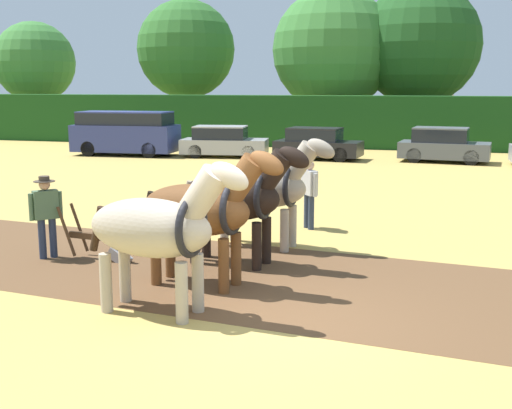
% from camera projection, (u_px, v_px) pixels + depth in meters
% --- Properties ---
extents(ground_plane, '(240.00, 240.00, 0.00)m').
position_uv_depth(ground_plane, '(268.00, 321.00, 9.15)').
color(ground_plane, tan).
extents(hedgerow, '(73.24, 1.99, 2.78)m').
position_uv_depth(hedgerow, '(391.00, 122.00, 34.12)').
color(hedgerow, '#194719').
rests_on(hedgerow, ground).
extents(tree_far_left, '(5.47, 5.47, 7.63)m').
position_uv_depth(tree_far_left, '(35.00, 62.00, 43.91)').
color(tree_far_left, brown).
rests_on(tree_far_left, ground).
extents(tree_left, '(6.32, 6.32, 8.80)m').
position_uv_depth(tree_left, '(186.00, 49.00, 41.54)').
color(tree_left, '#4C3823').
rests_on(tree_left, ground).
extents(tree_center_left, '(7.40, 7.40, 9.16)m').
position_uv_depth(tree_center_left, '(333.00, 50.00, 39.03)').
color(tree_center_left, brown).
rests_on(tree_center_left, ground).
extents(tree_center, '(7.26, 7.26, 9.36)m').
position_uv_depth(tree_center, '(420.00, 45.00, 38.37)').
color(tree_center, '#423323').
rests_on(tree_center, ground).
extents(church_spire, '(2.60, 2.60, 16.89)m').
position_uv_depth(church_spire, '(444.00, 26.00, 60.61)').
color(church_spire, gray).
rests_on(church_spire, ground).
extents(draft_horse_lead_left, '(2.68, 1.13, 2.37)m').
position_uv_depth(draft_horse_lead_left, '(157.00, 228.00, 9.27)').
color(draft_horse_lead_left, '#B2A38E').
rests_on(draft_horse_lead_left, ground).
extents(draft_horse_lead_right, '(2.68, 1.11, 2.39)m').
position_uv_depth(draft_horse_lead_right, '(202.00, 210.00, 10.57)').
color(draft_horse_lead_right, brown).
rests_on(draft_horse_lead_right, ground).
extents(draft_horse_trail_left, '(2.66, 1.12, 2.34)m').
position_uv_depth(draft_horse_trail_left, '(236.00, 197.00, 11.87)').
color(draft_horse_trail_left, black).
rests_on(draft_horse_trail_left, ground).
extents(draft_horse_trail_right, '(2.79, 1.12, 2.37)m').
position_uv_depth(draft_horse_trail_right, '(264.00, 186.00, 13.17)').
color(draft_horse_trail_right, '#B2A38E').
rests_on(draft_horse_trail_right, ground).
extents(plow, '(1.52, 0.50, 1.13)m').
position_uv_depth(plow, '(103.00, 244.00, 12.31)').
color(plow, '#4C331E').
rests_on(plow, ground).
extents(farmer_at_plow, '(0.46, 0.49, 1.61)m').
position_uv_depth(farmer_at_plow, '(46.00, 211.00, 12.35)').
color(farmer_at_plow, '#28334C').
rests_on(farmer_at_plow, ground).
extents(farmer_beside_team, '(0.45, 0.53, 1.61)m').
position_uv_depth(farmer_beside_team, '(309.00, 190.00, 14.93)').
color(farmer_beside_team, '#28334C').
rests_on(farmer_beside_team, ground).
extents(parked_van, '(5.04, 2.19, 2.10)m').
position_uv_depth(parked_van, '(126.00, 133.00, 30.79)').
color(parked_van, navy).
rests_on(parked_van, ground).
extents(parked_car_left, '(4.20, 2.30, 1.45)m').
position_uv_depth(parked_car_left, '(223.00, 142.00, 30.14)').
color(parked_car_left, '#9E9EA8').
rests_on(parked_car_left, ground).
extents(parked_car_center_left, '(4.00, 2.09, 1.43)m').
position_uv_depth(parked_car_center_left, '(317.00, 144.00, 29.17)').
color(parked_car_center_left, black).
rests_on(parked_car_center_left, ground).
extents(parked_car_center, '(3.99, 2.19, 1.51)m').
position_uv_depth(parked_car_center, '(443.00, 146.00, 28.07)').
color(parked_car_center, '#565B66').
rests_on(parked_car_center, ground).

